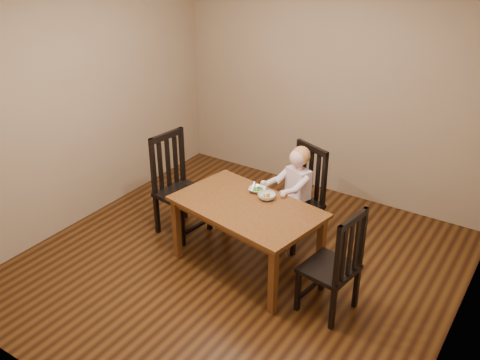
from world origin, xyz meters
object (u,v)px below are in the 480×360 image
Objects in this scene: chair_right at (335,265)px; bowl_peas at (257,190)px; dining_table at (247,213)px; toddler at (297,186)px; chair_left at (178,186)px; bowl_veg at (267,196)px; chair_child at (300,197)px.

chair_right is 1.16m from bowl_peas.
dining_table is at bearing -77.94° from bowl_peas.
dining_table is at bearing 96.54° from toddler.
bowl_peas is (0.93, 0.11, 0.18)m from chair_left.
bowl_peas is at bearing 152.85° from bowl_veg.
toddler reaches higher than bowl_veg.
dining_table is 0.69m from toddler.
toddler is 3.35× the size of bowl_veg.
chair_child reaches higher than dining_table.
dining_table is at bearing 86.77° from chair_left.
chair_child reaches higher than toddler.
chair_right is (0.98, -0.15, -0.13)m from dining_table.
chair_right is at bearing -22.92° from bowl_peas.
chair_right is (0.79, -0.87, -0.02)m from chair_child.
dining_table is 0.31m from bowl_peas.
chair_child is 0.54m from bowl_peas.
chair_left is 6.76× the size of bowl_peas.
chair_left reaches higher than dining_table.
chair_child is 1.85× the size of toddler.
chair_child is at bearing 121.71° from chair_left.
bowl_veg is (0.09, 0.21, 0.11)m from dining_table.
chair_right is at bearing 87.58° from chair_left.
chair_child is (0.19, 0.72, -0.10)m from dining_table.
chair_right is 1.17m from toddler.
chair_left is 1.10m from bowl_veg.
toddler is (-0.81, 0.82, 0.17)m from chair_right.
dining_table is 8.82× the size of bowl_veg.
dining_table is 1.01m from chair_left.
toddler is 0.45m from bowl_peas.
toddler is at bearing 58.22° from bowl_peas.
chair_child is 1.30m from chair_left.
bowl_peas is 0.17m from bowl_veg.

